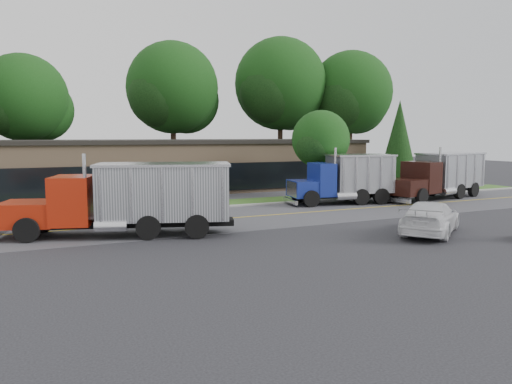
# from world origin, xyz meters

# --- Properties ---
(ground) EXTENTS (140.00, 140.00, 0.00)m
(ground) POSITION_xyz_m (0.00, 0.00, 0.00)
(ground) COLOR #35353A
(ground) RESTS_ON ground
(road) EXTENTS (60.00, 8.00, 0.02)m
(road) POSITION_xyz_m (0.00, 9.00, 0.00)
(road) COLOR #545459
(road) RESTS_ON ground
(center_line) EXTENTS (60.00, 0.12, 0.01)m
(center_line) POSITION_xyz_m (0.00, 9.00, 0.00)
(center_line) COLOR gold
(center_line) RESTS_ON ground
(curb) EXTENTS (60.00, 0.30, 0.12)m
(curb) POSITION_xyz_m (0.00, 13.20, 0.00)
(curb) COLOR #9E9E99
(curb) RESTS_ON ground
(grass_verge) EXTENTS (60.00, 3.40, 0.03)m
(grass_verge) POSITION_xyz_m (0.00, 15.00, 0.00)
(grass_verge) COLOR #3B6623
(grass_verge) RESTS_ON ground
(far_parking) EXTENTS (60.00, 7.00, 0.02)m
(far_parking) POSITION_xyz_m (0.00, 20.00, 0.00)
(far_parking) COLOR #545459
(far_parking) RESTS_ON ground
(strip_mall) EXTENTS (32.00, 12.00, 4.00)m
(strip_mall) POSITION_xyz_m (2.00, 26.00, 2.00)
(strip_mall) COLOR #A08062
(strip_mall) RESTS_ON ground
(tree_far_b) EXTENTS (8.48, 7.98, 12.10)m
(tree_far_b) POSITION_xyz_m (-9.87, 34.10, 7.72)
(tree_far_b) COLOR #382619
(tree_far_b) RESTS_ON ground
(tree_far_c) EXTENTS (10.01, 9.42, 14.27)m
(tree_far_c) POSITION_xyz_m (4.15, 34.12, 9.11)
(tree_far_c) COLOR #382619
(tree_far_c) RESTS_ON ground
(tree_far_d) EXTENTS (10.84, 10.20, 15.46)m
(tree_far_d) POSITION_xyz_m (16.17, 33.13, 9.87)
(tree_far_d) COLOR #382619
(tree_far_d) RESTS_ON ground
(tree_far_e) EXTENTS (10.00, 9.41, 14.26)m
(tree_far_e) POSITION_xyz_m (24.15, 31.12, 9.10)
(tree_far_e) COLOR #382619
(tree_far_e) RESTS_ON ground
(evergreen_right) EXTENTS (3.42, 3.42, 7.78)m
(evergreen_right) POSITION_xyz_m (20.00, 18.00, 4.27)
(evergreen_right) COLOR #382619
(evergreen_right) RESTS_ON ground
(tree_verge) EXTENTS (4.59, 4.32, 6.55)m
(tree_verge) POSITION_xyz_m (10.07, 15.05, 4.17)
(tree_verge) COLOR #382619
(tree_verge) RESTS_ON ground
(dump_truck_red) EXTENTS (10.56, 5.50, 3.36)m
(dump_truck_red) POSITION_xyz_m (-5.62, 6.41, 1.81)
(dump_truck_red) COLOR black
(dump_truck_red) RESTS_ON ground
(dump_truck_blue) EXTENTS (7.43, 3.72, 3.36)m
(dump_truck_blue) POSITION_xyz_m (9.90, 11.47, 1.80)
(dump_truck_blue) COLOR black
(dump_truck_blue) RESTS_ON ground
(dump_truck_maroon) EXTENTS (9.90, 4.65, 3.36)m
(dump_truck_maroon) POSITION_xyz_m (17.95, 10.93, 1.81)
(dump_truck_maroon) COLOR black
(dump_truck_maroon) RESTS_ON ground
(rally_car) EXTENTS (5.60, 4.94, 1.55)m
(rally_car) POSITION_xyz_m (7.28, 0.88, 0.78)
(rally_car) COLOR silver
(rally_car) RESTS_ON ground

